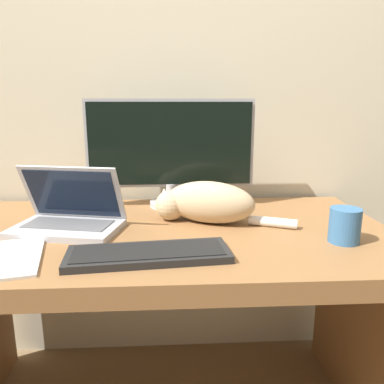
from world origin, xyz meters
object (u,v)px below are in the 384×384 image
monitor (170,150)px  external_keyboard (149,254)px  laptop (69,217)px  coffee_mug (345,225)px  cat (205,202)px

monitor → external_keyboard: 0.57m
laptop → external_keyboard: laptop is taller
monitor → external_keyboard: bearing=-96.6°
external_keyboard → coffee_mug: 0.58m
laptop → coffee_mug: laptop is taller
external_keyboard → cat: 0.36m
external_keyboard → coffee_mug: (0.57, 0.09, 0.04)m
coffee_mug → monitor: bearing=139.4°
monitor → laptop: bearing=-140.1°
laptop → cat: 0.45m
monitor → laptop: size_ratio=1.77×
external_keyboard → coffee_mug: bearing=3.1°
cat → laptop: bearing=-150.3°
external_keyboard → laptop: bearing=132.1°
monitor → coffee_mug: size_ratio=6.34×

